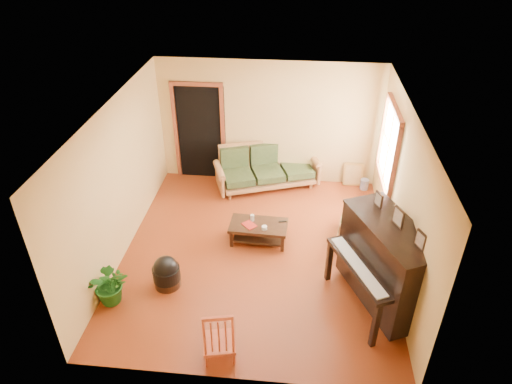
# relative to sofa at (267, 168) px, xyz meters

# --- Properties ---
(floor) EXTENTS (5.00, 5.00, 0.00)m
(floor) POSITION_rel_sofa_xyz_m (-0.01, -2.18, -0.45)
(floor) COLOR #5E200C
(floor) RESTS_ON ground
(doorway) EXTENTS (1.08, 0.16, 2.05)m
(doorway) POSITION_rel_sofa_xyz_m (-1.46, 0.30, 0.57)
(doorway) COLOR black
(doorway) RESTS_ON floor
(window) EXTENTS (0.12, 1.36, 1.46)m
(window) POSITION_rel_sofa_xyz_m (2.20, -0.88, 1.05)
(window) COLOR white
(window) RESTS_ON right_wall
(sofa) EXTENTS (2.29, 1.55, 0.90)m
(sofa) POSITION_rel_sofa_xyz_m (0.00, 0.00, 0.00)
(sofa) COLOR #925E35
(sofa) RESTS_ON floor
(coffee_table) EXTENTS (1.03, 0.59, 0.36)m
(coffee_table) POSITION_rel_sofa_xyz_m (-0.01, -1.87, -0.27)
(coffee_table) COLOR black
(coffee_table) RESTS_ON floor
(armchair) EXTENTS (0.87, 0.90, 0.78)m
(armchair) POSITION_rel_sofa_xyz_m (1.73, -1.60, -0.06)
(armchair) COLOR #925E35
(armchair) RESTS_ON floor
(piano) EXTENTS (1.52, 1.84, 1.41)m
(piano) POSITION_rel_sofa_xyz_m (1.95, -3.13, 0.25)
(piano) COLOR black
(piano) RESTS_ON floor
(footstool) EXTENTS (0.53, 0.53, 0.41)m
(footstool) POSITION_rel_sofa_xyz_m (-1.32, -3.12, -0.25)
(footstool) COLOR black
(footstool) RESTS_ON floor
(red_chair) EXTENTS (0.50, 0.53, 0.89)m
(red_chair) POSITION_rel_sofa_xyz_m (-0.29, -4.32, -0.01)
(red_chair) COLOR #98351B
(red_chair) RESTS_ON floor
(leaning_frame) EXTENTS (0.40, 0.10, 0.53)m
(leaning_frame) POSITION_rel_sofa_xyz_m (1.79, 0.22, -0.19)
(leaning_frame) COLOR #B0823A
(leaning_frame) RESTS_ON floor
(ceramic_crock) EXTENTS (0.18, 0.18, 0.22)m
(ceramic_crock) POSITION_rel_sofa_xyz_m (2.04, 0.10, -0.34)
(ceramic_crock) COLOR #354FA1
(ceramic_crock) RESTS_ON floor
(potted_plant) EXTENTS (0.70, 0.64, 0.68)m
(potted_plant) POSITION_rel_sofa_xyz_m (-2.06, -3.52, -0.11)
(potted_plant) COLOR #1E601B
(potted_plant) RESTS_ON floor
(book) EXTENTS (0.29, 0.30, 0.02)m
(book) POSITION_rel_sofa_xyz_m (-0.23, -1.99, -0.08)
(book) COLOR maroon
(book) RESTS_ON coffee_table
(candle) EXTENTS (0.09, 0.09, 0.11)m
(candle) POSITION_rel_sofa_xyz_m (-0.13, -1.76, -0.03)
(candle) COLOR silver
(candle) RESTS_ON coffee_table
(glass_jar) EXTENTS (0.12, 0.12, 0.06)m
(glass_jar) POSITION_rel_sofa_xyz_m (0.11, -2.00, -0.06)
(glass_jar) COLOR silver
(glass_jar) RESTS_ON coffee_table
(remote) EXTENTS (0.15, 0.07, 0.01)m
(remote) POSITION_rel_sofa_xyz_m (0.41, -1.75, -0.08)
(remote) COLOR black
(remote) RESTS_ON coffee_table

